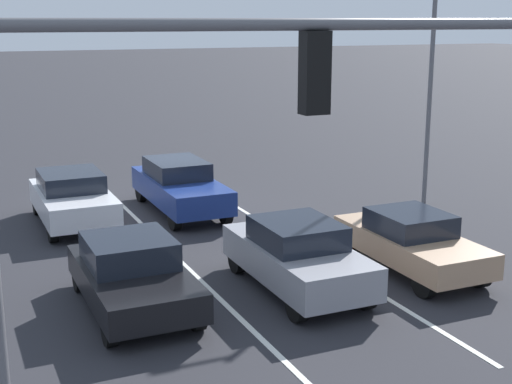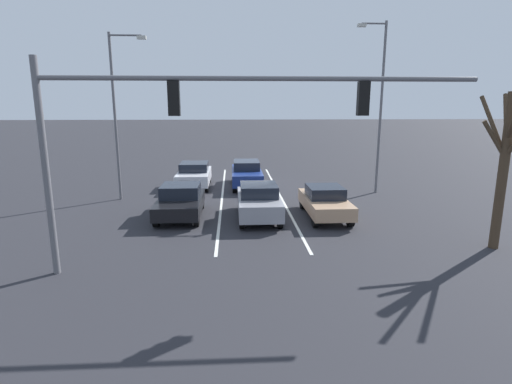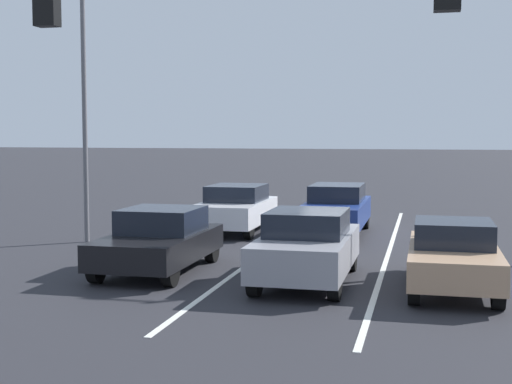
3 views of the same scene
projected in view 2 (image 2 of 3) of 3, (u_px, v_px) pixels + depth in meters
ground_plane at (249, 184)px, 25.31m from camera, size 240.00×240.00×0.00m
lane_stripe_left_divider at (280, 195)px, 22.30m from camera, size 0.12×18.35×0.01m
lane_stripe_center_divider at (222, 196)px, 22.12m from camera, size 0.12×18.35×0.01m
car_black_rightlane_front at (180, 201)px, 17.86m from camera, size 1.91×4.01×1.43m
car_gray_midlane_front at (259, 201)px, 17.60m from camera, size 1.81×4.14×1.53m
car_tan_leftlane_front at (325, 201)px, 17.81m from camera, size 1.72×4.15×1.39m
car_navy_midlane_second at (247, 173)px, 24.61m from camera, size 1.78×4.73×1.55m
car_white_rightlane_second at (194, 175)px, 24.38m from camera, size 1.89×4.13×1.49m
traffic_signal_gantry at (184, 118)px, 11.19m from camera, size 12.40×0.37×6.22m
street_lamp_right_shoulder at (118, 107)px, 20.33m from camera, size 1.86×0.24×8.44m
street_lamp_left_shoulder at (379, 99)px, 21.88m from camera, size 1.61×0.24×9.29m
bare_tree_near at (504, 160)px, 13.39m from camera, size 1.34×2.76×5.35m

